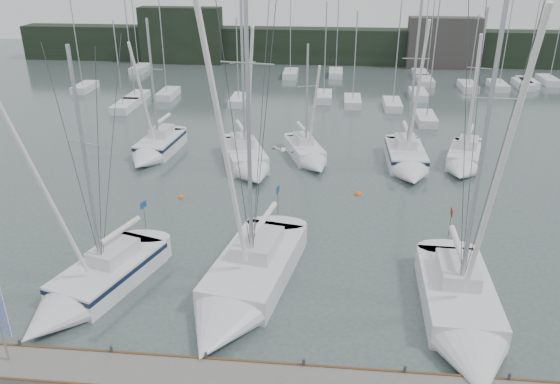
{
  "coord_description": "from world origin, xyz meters",
  "views": [
    {
      "loc": [
        2.75,
        -21.24,
        15.72
      ],
      "look_at": [
        0.14,
        5.0,
        3.94
      ],
      "focal_mm": 35.0,
      "sensor_mm": 36.0,
      "label": 1
    }
  ],
  "objects_px": {
    "sailboat_mid_c": "(309,156)",
    "sailboat_mid_e": "(464,162)",
    "sailboat_near_center": "(239,293)",
    "sailboat_mid_d": "(408,162)",
    "sailboat_near_left": "(86,290)",
    "buoy_b": "(358,195)",
    "buoy_a": "(275,220)",
    "sailboat_near_right": "(464,322)",
    "buoy_c": "(181,198)",
    "sailboat_mid_a": "(154,150)",
    "sailboat_mid_b": "(248,163)"
  },
  "relations": [
    {
      "from": "buoy_a",
      "to": "sailboat_near_right",
      "type": "bearing_deg",
      "value": -46.96
    },
    {
      "from": "sailboat_near_center",
      "to": "sailboat_mid_d",
      "type": "bearing_deg",
      "value": 72.18
    },
    {
      "from": "sailboat_mid_a",
      "to": "buoy_c",
      "type": "xyz_separation_m",
      "value": [
        4.27,
        -7.65,
        -0.63
      ]
    },
    {
      "from": "buoy_a",
      "to": "buoy_c",
      "type": "height_order",
      "value": "buoy_a"
    },
    {
      "from": "sailboat_near_left",
      "to": "sailboat_near_center",
      "type": "relative_size",
      "value": 0.69
    },
    {
      "from": "sailboat_mid_c",
      "to": "sailboat_mid_d",
      "type": "relative_size",
      "value": 0.7
    },
    {
      "from": "sailboat_near_left",
      "to": "sailboat_mid_a",
      "type": "bearing_deg",
      "value": 116.07
    },
    {
      "from": "sailboat_mid_c",
      "to": "buoy_c",
      "type": "distance_m",
      "value": 11.46
    },
    {
      "from": "sailboat_mid_a",
      "to": "buoy_a",
      "type": "distance_m",
      "value": 15.27
    },
    {
      "from": "sailboat_near_left",
      "to": "buoy_b",
      "type": "xyz_separation_m",
      "value": [
        13.55,
        13.98,
        -0.59
      ]
    },
    {
      "from": "sailboat_mid_a",
      "to": "sailboat_mid_e",
      "type": "relative_size",
      "value": 0.92
    },
    {
      "from": "sailboat_mid_d",
      "to": "buoy_a",
      "type": "relative_size",
      "value": 29.28
    },
    {
      "from": "sailboat_near_center",
      "to": "sailboat_near_right",
      "type": "distance_m",
      "value": 10.38
    },
    {
      "from": "sailboat_mid_a",
      "to": "buoy_c",
      "type": "distance_m",
      "value": 8.79
    },
    {
      "from": "sailboat_near_center",
      "to": "sailboat_mid_c",
      "type": "xyz_separation_m",
      "value": [
        2.37,
        19.49,
        -0.1
      ]
    },
    {
      "from": "buoy_b",
      "to": "sailboat_mid_a",
      "type": "bearing_deg",
      "value": 160.23
    },
    {
      "from": "sailboat_mid_e",
      "to": "sailboat_mid_c",
      "type": "bearing_deg",
      "value": -164.18
    },
    {
      "from": "sailboat_mid_c",
      "to": "buoy_a",
      "type": "relative_size",
      "value": 20.63
    },
    {
      "from": "sailboat_near_left",
      "to": "sailboat_mid_b",
      "type": "height_order",
      "value": "sailboat_mid_b"
    },
    {
      "from": "sailboat_mid_a",
      "to": "buoy_a",
      "type": "xyz_separation_m",
      "value": [
        11.12,
        -10.44,
        -0.63
      ]
    },
    {
      "from": "sailboat_near_center",
      "to": "sailboat_mid_b",
      "type": "bearing_deg",
      "value": 108.01
    },
    {
      "from": "sailboat_mid_c",
      "to": "buoy_a",
      "type": "bearing_deg",
      "value": -117.55
    },
    {
      "from": "sailboat_near_left",
      "to": "buoy_c",
      "type": "height_order",
      "value": "sailboat_near_left"
    },
    {
      "from": "sailboat_mid_e",
      "to": "buoy_a",
      "type": "distance_m",
      "value": 17.12
    },
    {
      "from": "sailboat_near_left",
      "to": "sailboat_mid_c",
      "type": "relative_size",
      "value": 1.32
    },
    {
      "from": "sailboat_near_center",
      "to": "buoy_a",
      "type": "height_order",
      "value": "sailboat_near_center"
    },
    {
      "from": "sailboat_mid_a",
      "to": "sailboat_mid_c",
      "type": "distance_m",
      "value": 12.73
    },
    {
      "from": "sailboat_near_center",
      "to": "sailboat_mid_a",
      "type": "relative_size",
      "value": 1.62
    },
    {
      "from": "sailboat_mid_c",
      "to": "buoy_c",
      "type": "bearing_deg",
      "value": -156.44
    },
    {
      "from": "sailboat_mid_c",
      "to": "sailboat_mid_e",
      "type": "distance_m",
      "value": 12.1
    },
    {
      "from": "sailboat_mid_a",
      "to": "buoy_a",
      "type": "height_order",
      "value": "sailboat_mid_a"
    },
    {
      "from": "sailboat_mid_b",
      "to": "buoy_c",
      "type": "height_order",
      "value": "sailboat_mid_b"
    },
    {
      "from": "sailboat_near_right",
      "to": "sailboat_mid_c",
      "type": "distance_m",
      "value": 22.19
    },
    {
      "from": "sailboat_near_right",
      "to": "sailboat_mid_b",
      "type": "relative_size",
      "value": 1.29
    },
    {
      "from": "sailboat_near_center",
      "to": "sailboat_mid_c",
      "type": "height_order",
      "value": "sailboat_near_center"
    },
    {
      "from": "sailboat_mid_c",
      "to": "buoy_b",
      "type": "distance_m",
      "value": 7.08
    },
    {
      "from": "sailboat_near_center",
      "to": "sailboat_mid_c",
      "type": "bearing_deg",
      "value": 93.72
    },
    {
      "from": "buoy_b",
      "to": "buoy_a",
      "type": "bearing_deg",
      "value": -139.74
    },
    {
      "from": "sailboat_near_left",
      "to": "sailboat_mid_d",
      "type": "height_order",
      "value": "sailboat_mid_d"
    },
    {
      "from": "sailboat_near_right",
      "to": "buoy_a",
      "type": "relative_size",
      "value": 36.4
    },
    {
      "from": "buoy_a",
      "to": "buoy_c",
      "type": "distance_m",
      "value": 7.39
    },
    {
      "from": "sailboat_mid_c",
      "to": "sailboat_mid_e",
      "type": "height_order",
      "value": "sailboat_mid_e"
    },
    {
      "from": "sailboat_near_left",
      "to": "sailboat_mid_e",
      "type": "xyz_separation_m",
      "value": [
        21.91,
        19.7,
        0.0
      ]
    },
    {
      "from": "buoy_a",
      "to": "buoy_b",
      "type": "distance_m",
      "value": 7.0
    },
    {
      "from": "sailboat_near_center",
      "to": "sailboat_mid_e",
      "type": "relative_size",
      "value": 1.49
    },
    {
      "from": "sailboat_mid_a",
      "to": "buoy_b",
      "type": "distance_m",
      "value": 17.5
    },
    {
      "from": "buoy_a",
      "to": "buoy_b",
      "type": "relative_size",
      "value": 0.98
    },
    {
      "from": "sailboat_near_center",
      "to": "sailboat_near_right",
      "type": "xyz_separation_m",
      "value": [
        10.3,
        -1.24,
        -0.01
      ]
    },
    {
      "from": "sailboat_near_left",
      "to": "sailboat_mid_e",
      "type": "bearing_deg",
      "value": 59.7
    },
    {
      "from": "sailboat_mid_b",
      "to": "sailboat_mid_e",
      "type": "relative_size",
      "value": 1.05
    }
  ]
}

